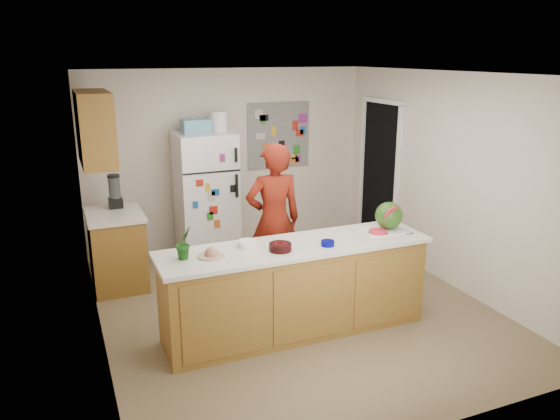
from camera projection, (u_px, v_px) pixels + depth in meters
name	position (u px, v px, depth m)	size (l,w,h in m)	color
floor	(293.00, 308.00, 6.01)	(4.00, 4.50, 0.02)	brown
wall_back	(229.00, 159.00, 7.67)	(4.00, 0.02, 2.50)	beige
wall_left	(91.00, 219.00, 4.93)	(0.02, 4.50, 2.50)	beige
wall_right	(450.00, 181.00, 6.41)	(0.02, 4.50, 2.50)	beige
ceiling	(295.00, 72.00, 5.32)	(4.00, 4.50, 0.02)	white
doorway	(380.00, 175.00, 7.75)	(0.03, 0.85, 2.04)	black
peninsula_base	(296.00, 291.00, 5.37)	(2.60, 0.62, 0.88)	brown
peninsula_top	(296.00, 247.00, 5.25)	(2.68, 0.70, 0.04)	silver
side_counter_base	(117.00, 251.00, 6.47)	(0.60, 0.80, 0.86)	brown
side_counter_top	(114.00, 215.00, 6.34)	(0.64, 0.84, 0.04)	silver
upper_cabinets	(95.00, 128.00, 5.97)	(0.35, 1.00, 0.80)	brown
refrigerator	(206.00, 196.00, 7.28)	(0.75, 0.70, 1.70)	silver
fridge_top_bin	(196.00, 126.00, 6.98)	(0.35, 0.28, 0.18)	#5999B2
photo_collage	(279.00, 135.00, 7.84)	(0.95, 0.01, 0.95)	slate
person	(274.00, 221.00, 6.12)	(0.64, 0.42, 1.76)	maroon
blender_appliance	(115.00, 192.00, 6.52)	(0.14, 0.14, 0.38)	black
cutting_board	(384.00, 230.00, 5.64)	(0.44, 0.33, 0.01)	white
watermelon	(389.00, 215.00, 5.64)	(0.29, 0.29, 0.29)	#244E0D
watermelon_slice	(378.00, 231.00, 5.55)	(0.19, 0.19, 0.02)	red
cherry_bowl	(280.00, 247.00, 5.07)	(0.21, 0.21, 0.07)	black
white_bowl	(247.00, 244.00, 5.18)	(0.18, 0.18, 0.06)	silver
cobalt_bowl	(328.00, 243.00, 5.21)	(0.13, 0.13, 0.05)	#00025B
plate	(211.00, 256.00, 4.93)	(0.24, 0.24, 0.02)	tan
paper_towel	(275.00, 247.00, 5.14)	(0.19, 0.17, 0.02)	white
keys	(409.00, 233.00, 5.55)	(0.09, 0.04, 0.01)	gray
potted_plant	(184.00, 243.00, 4.85)	(0.16, 0.13, 0.29)	#0E4412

